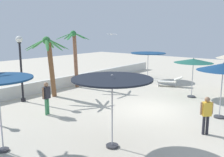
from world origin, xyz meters
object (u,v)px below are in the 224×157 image
patio_umbrella_5 (223,67)px  palm_tree_1 (50,58)px  patio_umbrella_0 (112,82)px  lounge_chair_0 (170,81)px  lamp_post_1 (21,60)px  guest_1 (46,95)px  patio_umbrella_2 (148,54)px  palm_tree_2 (75,52)px  patio_umbrella_1 (193,61)px  seagull_1 (112,34)px  guest_0 (206,112)px

patio_umbrella_5 → palm_tree_1: palm_tree_1 is taller
patio_umbrella_0 → lounge_chair_0: patio_umbrella_0 is taller
patio_umbrella_5 → lounge_chair_0: bearing=45.0°
patio_umbrella_5 → lounge_chair_0: size_ratio=1.46×
palm_tree_1 → lamp_post_1: bearing=163.0°
lounge_chair_0 → guest_1: guest_1 is taller
patio_umbrella_2 → palm_tree_2: palm_tree_2 is taller
patio_umbrella_1 → palm_tree_1: bearing=128.4°
seagull_1 → guest_1: bearing=-156.4°
patio_umbrella_5 → lounge_chair_0: 7.51m
guest_0 → guest_1: guest_1 is taller
patio_umbrella_1 → guest_0: 6.26m
patio_umbrella_5 → seagull_1: size_ratio=2.27×
patio_umbrella_0 → patio_umbrella_5: bearing=-20.6°
guest_1 → seagull_1: (11.73, 5.13, 2.92)m
lamp_post_1 → guest_1: bearing=-101.0°
patio_umbrella_5 → guest_1: (-5.05, 7.08, -1.49)m
palm_tree_1 → guest_0: (0.22, -9.88, -1.60)m
patio_umbrella_0 → seagull_1: (12.50, 10.02, 1.47)m
palm_tree_2 → guest_1: size_ratio=2.52×
palm_tree_1 → palm_tree_2: palm_tree_2 is taller
lounge_chair_0 → patio_umbrella_0: bearing=-165.1°
palm_tree_2 → lounge_chair_0: 7.69m
palm_tree_1 → guest_1: palm_tree_1 is taller
guest_1 → palm_tree_1: bearing=48.9°
palm_tree_2 → seagull_1: size_ratio=3.51×
palm_tree_1 → seagull_1: 9.82m
lounge_chair_0 → lamp_post_1: bearing=151.5°
lamp_post_1 → patio_umbrella_2: bearing=-12.3°
palm_tree_2 → guest_0: bearing=-104.5°
patio_umbrella_5 → lamp_post_1: lamp_post_1 is taller
patio_umbrella_0 → palm_tree_1: (3.10, 7.56, 0.09)m
patio_umbrella_0 → lamp_post_1: (1.39, 8.08, 0.09)m
lounge_chair_0 → palm_tree_2: bearing=131.0°
patio_umbrella_1 → guest_0: bearing=-153.8°
patio_umbrella_2 → patio_umbrella_5: patio_umbrella_5 is taller
patio_umbrella_5 → lamp_post_1: size_ratio=0.70×
patio_umbrella_1 → palm_tree_1: 9.17m
lamp_post_1 → guest_1: (-0.62, -3.19, -1.54)m
palm_tree_1 → seagull_1: size_ratio=3.21×
lounge_chair_0 → patio_umbrella_2: bearing=64.8°
seagull_1 → patio_umbrella_0: bearing=-141.3°
patio_umbrella_2 → guest_1: bearing=-175.9°
patio_umbrella_1 → guest_0: size_ratio=1.60×
palm_tree_2 → guest_1: bearing=-146.3°
lamp_post_1 → seagull_1: bearing=9.9°
patio_umbrella_1 → patio_umbrella_2: patio_umbrella_1 is taller
patio_umbrella_0 → palm_tree_2: size_ratio=0.67×
lamp_post_1 → guest_1: 3.60m
guest_1 → lamp_post_1: bearing=79.0°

